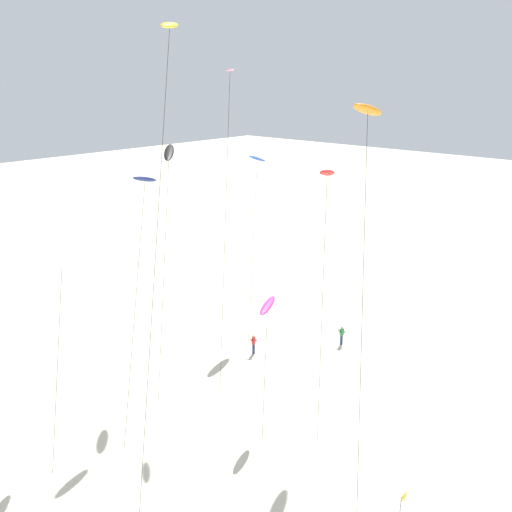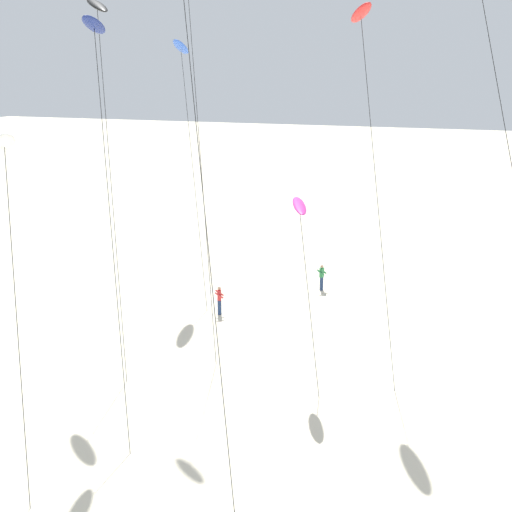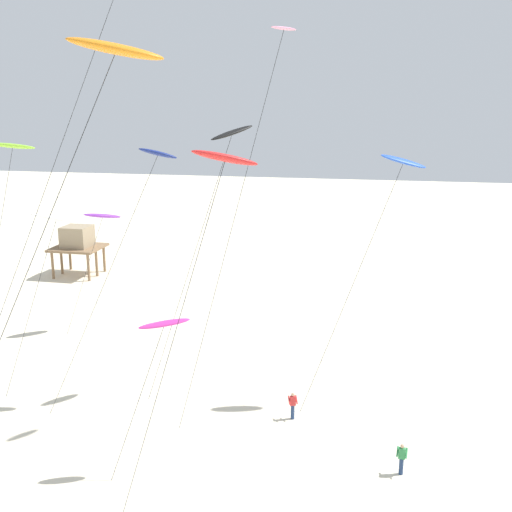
% 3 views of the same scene
% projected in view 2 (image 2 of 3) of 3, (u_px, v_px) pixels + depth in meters
% --- Properties ---
extents(ground_plane, '(260.00, 260.00, 0.00)m').
position_uv_depth(ground_plane, '(424.00, 367.00, 31.62)').
color(ground_plane, beige).
extents(kite_blue, '(6.81, 4.54, 15.42)m').
position_uv_depth(kite_blue, '(181.00, 49.00, 41.00)').
color(kite_blue, blue).
rests_on(kite_blue, ground).
extents(kite_magenta, '(3.72, 2.48, 8.09)m').
position_uv_depth(kite_magenta, '(300.00, 207.00, 29.29)').
color(kite_magenta, '#D8339E').
rests_on(kite_magenta, ground).
extents(kite_red, '(5.72, 3.93, 16.51)m').
position_uv_depth(kite_red, '(361.00, 15.00, 29.77)').
color(kite_red, red).
rests_on(kite_red, ground).
extents(kite_black, '(6.06, 4.68, 16.97)m').
position_uv_depth(kite_black, '(97.00, 9.00, 31.09)').
color(kite_black, black).
rests_on(kite_black, ground).
extents(kite_white, '(4.56, 3.52, 11.83)m').
position_uv_depth(kite_white, '(4.00, 145.00, 22.07)').
color(kite_white, white).
rests_on(kite_white, ground).
extents(kite_navy, '(7.12, 4.80, 15.78)m').
position_uv_depth(kite_navy, '(94.00, 30.00, 27.08)').
color(kite_navy, navy).
rests_on(kite_navy, ground).
extents(kite_flyer_nearest, '(0.58, 0.55, 1.67)m').
position_uv_depth(kite_flyer_nearest, '(322.00, 277.00, 42.30)').
color(kite_flyer_nearest, navy).
rests_on(kite_flyer_nearest, ground).
extents(kite_flyer_middle, '(0.67, 0.65, 1.67)m').
position_uv_depth(kite_flyer_middle, '(219.00, 300.00, 38.14)').
color(kite_flyer_middle, navy).
rests_on(kite_flyer_middle, ground).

